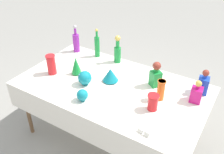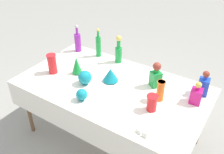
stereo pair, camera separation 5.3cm
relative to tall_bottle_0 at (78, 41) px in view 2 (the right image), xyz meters
The scene contains 18 objects.
ground_plane 1.27m from the tall_bottle_0, 27.67° to the right, with size 40.00×40.00×0.00m, color gray.
display_table 0.94m from the tall_bottle_0, 29.58° to the right, with size 1.96×1.11×0.76m.
tall_bottle_0 is the anchor object (origin of this frame).
tall_bottle_1 0.60m from the tall_bottle_0, ahead, with size 0.08×0.08×0.34m.
tall_bottle_2 0.31m from the tall_bottle_0, ahead, with size 0.06×0.06×0.37m.
square_decanter_0 1.63m from the tall_bottle_0, ahead, with size 0.12×0.12×0.23m.
square_decanter_1 1.63m from the tall_bottle_0, ahead, with size 0.12×0.12×0.26m.
square_decanter_2 1.19m from the tall_bottle_0, ahead, with size 0.14×0.14×0.28m.
slender_vase_0 1.43m from the tall_bottle_0, 22.84° to the right, with size 0.11×0.11×0.16m.
slender_vase_1 0.58m from the tall_bottle_0, 79.39° to the right, with size 0.10×0.10×0.23m.
slender_vase_2 1.37m from the tall_bottle_0, 15.94° to the right, with size 0.08×0.08×0.21m.
fluted_vase_0 0.56m from the tall_bottle_0, 51.75° to the right, with size 0.11×0.11×0.20m.
fluted_vase_1 0.83m from the tall_bottle_0, 25.93° to the right, with size 0.17×0.17×0.15m.
round_bowl_0 1.05m from the tall_bottle_0, 48.58° to the right, with size 0.11×0.11×0.12m.
round_bowl_1 0.78m from the tall_bottle_0, 45.21° to the right, with size 0.14×0.14×0.15m.
price_tag_left 1.67m from the tall_bottle_0, 32.17° to the right, with size 0.05×0.01×0.04m, color white.
price_tag_center 1.62m from the tall_bottle_0, 32.97° to the right, with size 0.06×0.01×0.04m, color white.
cardboard_box_behind_left 1.42m from the tall_bottle_0, 25.44° to the left, with size 0.62×0.50×0.38m.
Camera 2 is at (1.17, -1.80, 2.25)m, focal length 40.00 mm.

